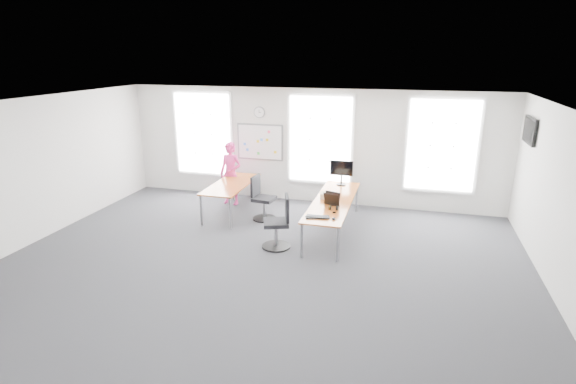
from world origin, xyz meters
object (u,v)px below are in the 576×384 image
(chair_right, at_px, (279,225))
(headphones, at_px, (333,208))
(person, at_px, (231,174))
(desk_right, at_px, (333,202))
(keyboard, at_px, (318,217))
(monitor, at_px, (342,171))
(desk_left, at_px, (231,186))
(chair_left, at_px, (262,200))

(chair_right, xyz_separation_m, headphones, (1.03, 0.47, 0.31))
(chair_right, relative_size, person, 0.67)
(desk_right, relative_size, person, 1.87)
(person, height_order, keyboard, person)
(person, distance_m, monitor, 2.93)
(chair_right, bearing_deg, desk_right, 120.72)
(desk_left, distance_m, headphones, 3.02)
(chair_left, distance_m, monitor, 2.07)
(desk_left, height_order, person, person)
(desk_right, xyz_separation_m, monitor, (-0.02, 1.23, 0.42))
(desk_left, xyz_separation_m, monitor, (2.63, 0.64, 0.42))
(keyboard, height_order, headphones, headphones)
(desk_right, relative_size, chair_right, 2.78)
(person, relative_size, monitor, 2.70)
(keyboard, xyz_separation_m, monitor, (0.09, 2.39, 0.36))
(chair_left, height_order, keyboard, chair_left)
(person, bearing_deg, monitor, 6.40)
(chair_left, bearing_deg, headphones, -111.69)
(chair_right, bearing_deg, person, -158.90)
(desk_left, xyz_separation_m, chair_right, (1.73, -1.69, -0.22))
(chair_right, height_order, monitor, monitor)
(chair_right, xyz_separation_m, person, (-2.02, 2.36, 0.34))
(desk_right, height_order, desk_left, desk_left)
(desk_right, relative_size, monitor, 5.05)
(desk_left, bearing_deg, desk_right, -12.59)
(chair_right, height_order, headphones, chair_right)
(chair_left, height_order, headphones, chair_left)
(desk_right, relative_size, headphones, 16.18)
(desk_left, height_order, keyboard, keyboard)
(headphones, bearing_deg, keyboard, -109.50)
(desk_left, height_order, chair_left, chair_left)
(chair_right, relative_size, keyboard, 2.34)
(desk_right, bearing_deg, keyboard, -95.38)
(chair_right, distance_m, keyboard, 0.86)
(desk_right, xyz_separation_m, headphones, (0.11, -0.63, 0.10))
(monitor, bearing_deg, chair_left, -154.34)
(desk_left, relative_size, chair_right, 1.89)
(person, xyz_separation_m, headphones, (3.05, -1.90, -0.02))
(keyboard, bearing_deg, chair_left, 120.87)
(keyboard, height_order, monitor, monitor)
(desk_right, relative_size, desk_left, 1.47)
(chair_right, relative_size, monitor, 1.82)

